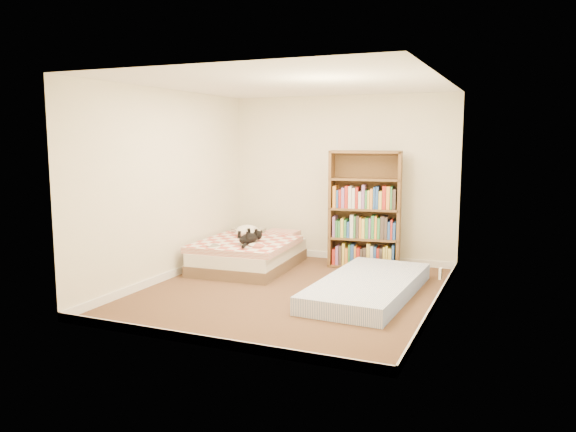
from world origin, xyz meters
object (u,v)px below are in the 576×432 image
at_px(floor_mattress, 368,287).
at_px(black_cat, 250,238).
at_px(white_dog, 247,231).
at_px(bookshelf, 365,226).
at_px(bed, 250,253).

relative_size(floor_mattress, black_cat, 3.10).
height_order(floor_mattress, white_dog, white_dog).
bearing_deg(floor_mattress, bookshelf, 109.60).
bearing_deg(black_cat, floor_mattress, -9.03).
bearing_deg(bed, black_cat, -66.25).
distance_m(black_cat, white_dog, 0.52).
relative_size(bookshelf, black_cat, 2.34).
xyz_separation_m(black_cat, white_dog, (-0.27, 0.45, 0.02)).
bearing_deg(floor_mattress, bed, 161.68).
xyz_separation_m(bookshelf, white_dog, (-1.65, -0.52, -0.10)).
height_order(floor_mattress, black_cat, black_cat).
distance_m(bookshelf, floor_mattress, 1.58).
xyz_separation_m(bookshelf, black_cat, (-1.38, -0.96, -0.12)).
bearing_deg(bed, floor_mattress, -24.22).
height_order(bookshelf, black_cat, bookshelf).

